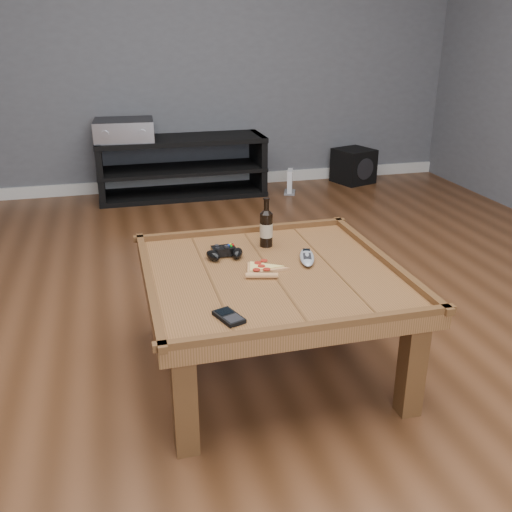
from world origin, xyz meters
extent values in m
plane|color=#432513|center=(0.00, 0.00, 0.00)|extent=(6.00, 6.00, 0.00)
cube|color=#5A5C63|center=(0.00, 3.00, 1.35)|extent=(5.00, 0.04, 2.70)
cube|color=silver|center=(0.00, 2.99, 0.05)|extent=(5.00, 0.02, 0.10)
cube|color=brown|center=(0.00, 0.00, 0.42)|extent=(1.00, 1.00, 0.06)
cube|color=#4A2913|center=(-0.42, -0.42, 0.20)|extent=(0.08, 0.08, 0.39)
cube|color=#4A2913|center=(0.42, -0.42, 0.20)|extent=(0.08, 0.08, 0.39)
cube|color=#4A2913|center=(-0.42, 0.42, 0.20)|extent=(0.08, 0.08, 0.39)
cube|color=#4A2913|center=(0.42, 0.42, 0.20)|extent=(0.08, 0.08, 0.39)
cube|color=#4A2913|center=(0.00, 0.48, 0.46)|extent=(1.03, 0.03, 0.03)
cube|color=#4A2913|center=(0.00, -0.48, 0.46)|extent=(1.03, 0.03, 0.03)
cube|color=#4A2913|center=(0.48, 0.00, 0.46)|extent=(0.03, 1.03, 0.03)
cube|color=#4A2913|center=(-0.48, 0.00, 0.46)|extent=(0.03, 1.03, 0.03)
cube|color=black|center=(0.00, 2.75, 0.48)|extent=(1.40, 0.45, 0.04)
cube|color=black|center=(0.00, 2.75, 0.23)|extent=(1.40, 0.45, 0.03)
cube|color=black|center=(0.00, 2.75, 0.02)|extent=(1.40, 0.45, 0.04)
cube|color=black|center=(-0.67, 2.75, 0.25)|extent=(0.05, 0.44, 0.50)
cube|color=black|center=(0.67, 2.75, 0.25)|extent=(0.05, 0.44, 0.50)
cylinder|color=black|center=(0.06, 0.28, 0.53)|extent=(0.06, 0.06, 0.15)
cone|color=black|center=(0.06, 0.28, 0.61)|extent=(0.06, 0.06, 0.03)
cylinder|color=black|center=(0.06, 0.28, 0.64)|extent=(0.02, 0.02, 0.05)
cylinder|color=black|center=(0.06, 0.28, 0.67)|extent=(0.03, 0.03, 0.01)
cylinder|color=tan|center=(0.06, 0.28, 0.53)|extent=(0.06, 0.06, 0.06)
cube|color=black|center=(-0.15, 0.22, 0.47)|extent=(0.10, 0.06, 0.03)
ellipsoid|color=black|center=(-0.20, 0.18, 0.47)|extent=(0.07, 0.09, 0.04)
ellipsoid|color=black|center=(-0.10, 0.18, 0.47)|extent=(0.07, 0.09, 0.04)
cylinder|color=black|center=(-0.18, 0.23, 0.49)|extent=(0.02, 0.02, 0.01)
cylinder|color=black|center=(-0.14, 0.21, 0.49)|extent=(0.02, 0.02, 0.01)
cylinder|color=yellow|center=(-0.12, 0.23, 0.49)|extent=(0.01, 0.01, 0.01)
cylinder|color=red|center=(-0.11, 0.22, 0.49)|extent=(0.01, 0.01, 0.01)
cylinder|color=#0C33CC|center=(-0.13, 0.22, 0.49)|extent=(0.01, 0.01, 0.01)
cylinder|color=#0C9919|center=(-0.12, 0.21, 0.49)|extent=(0.01, 0.01, 0.01)
cylinder|color=tan|center=(-0.06, -0.05, 0.46)|extent=(0.13, 0.05, 0.02)
cylinder|color=#A41C15|center=(-0.06, 0.00, 0.47)|extent=(0.03, 0.03, 0.00)
cylinder|color=#A41C15|center=(-0.02, -0.01, 0.47)|extent=(0.03, 0.03, 0.00)
cylinder|color=#A41C15|center=(-0.03, 0.03, 0.47)|extent=(0.03, 0.03, 0.00)
cylinder|color=#A41C15|center=(-0.04, 0.06, 0.47)|extent=(0.03, 0.03, 0.00)
cylinder|color=#A41C15|center=(-0.01, 0.08, 0.47)|extent=(0.03, 0.03, 0.00)
cube|color=black|center=(-0.25, -0.34, 0.46)|extent=(0.10, 0.13, 0.01)
cube|color=black|center=(-0.26, -0.32, 0.47)|extent=(0.06, 0.06, 0.00)
cube|color=black|center=(-0.24, -0.37, 0.47)|extent=(0.07, 0.06, 0.00)
ellipsoid|color=#959CA2|center=(0.18, 0.08, 0.46)|extent=(0.11, 0.20, 0.03)
cube|color=black|center=(0.19, 0.13, 0.48)|extent=(0.04, 0.03, 0.00)
cube|color=black|center=(0.17, 0.06, 0.48)|extent=(0.05, 0.07, 0.00)
cube|color=black|center=(-0.45, 2.75, 0.58)|extent=(0.49, 0.41, 0.16)
cube|color=#ACAEB6|center=(-0.46, 2.56, 0.58)|extent=(0.47, 0.04, 0.16)
cylinder|color=#ACAEB6|center=(-0.60, 2.56, 0.58)|extent=(0.06, 0.02, 0.06)
cylinder|color=#ACAEB6|center=(-0.32, 2.54, 0.58)|extent=(0.06, 0.02, 0.06)
cube|color=black|center=(1.60, 2.80, 0.15)|extent=(0.39, 0.39, 0.31)
cylinder|color=black|center=(1.65, 2.65, 0.15)|extent=(0.19, 0.07, 0.19)
cube|color=gray|center=(0.91, 2.59, 0.01)|extent=(0.14, 0.19, 0.01)
cube|color=white|center=(0.91, 2.59, 0.11)|extent=(0.09, 0.15, 0.19)
camera|label=1|loc=(-0.59, -2.01, 1.37)|focal=40.00mm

